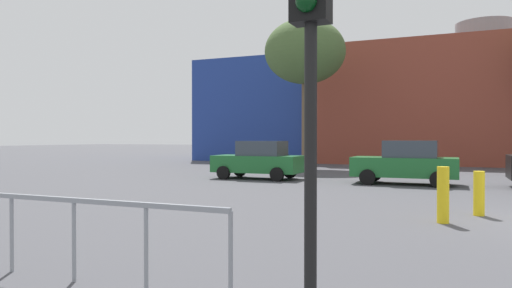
{
  "coord_description": "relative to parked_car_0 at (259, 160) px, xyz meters",
  "views": [
    {
      "loc": [
        -2.63,
        -11.03,
        1.76
      ],
      "look_at": [
        -10.43,
        7.39,
        1.52
      ],
      "focal_mm": 32.58,
      "sensor_mm": 36.0,
      "label": 1
    }
  ],
  "objects": [
    {
      "name": "traffic_light_near_left",
      "position": [
        6.51,
        -14.36,
        1.94
      ],
      "size": [
        0.37,
        0.37,
        3.74
      ],
      "rotation": [
        0.0,
        0.0,
        -1.6
      ],
      "color": "black",
      "rests_on": "ground_plane"
    },
    {
      "name": "bollard_yellow_2",
      "position": [
        8.31,
        -6.89,
        -0.31
      ],
      "size": [
        0.24,
        0.24,
        1.01
      ],
      "primitive_type": "cylinder",
      "color": "yellow",
      "rests_on": "ground_plane"
    },
    {
      "name": "building_backdrop",
      "position": [
        9.88,
        19.54,
        3.28
      ],
      "size": [
        42.34,
        13.82,
        10.27
      ],
      "color": "brown",
      "rests_on": "ground_plane"
    },
    {
      "name": "bare_tree_2",
      "position": [
        -0.33,
        7.93,
        6.05
      ],
      "size": [
        4.79,
        4.79,
        8.82
      ],
      "color": "brown",
      "rests_on": "ground_plane"
    },
    {
      "name": "bollard_yellow_1",
      "position": [
        7.57,
        -8.21,
        -0.23
      ],
      "size": [
        0.24,
        0.24,
        1.17
      ],
      "primitive_type": "cylinder",
      "color": "yellow",
      "rests_on": "ground_plane"
    },
    {
      "name": "parked_car_0",
      "position": [
        0.0,
        0.0,
        0.0
      ],
      "size": [
        3.8,
        1.87,
        1.65
      ],
      "rotation": [
        0.0,
        0.0,
        3.14
      ],
      "color": "#1E662D",
      "rests_on": "ground_plane"
    },
    {
      "name": "pedestrian_railing",
      "position": [
        2.4,
        -14.21,
        -0.03
      ],
      "size": [
        6.46,
        0.06,
        1.03
      ],
      "color": "gray",
      "rests_on": "ground_plane"
    },
    {
      "name": "parked_car_1",
      "position": [
        6.1,
        -0.0,
        0.02
      ],
      "size": [
        3.87,
        1.9,
        1.68
      ],
      "rotation": [
        0.0,
        0.0,
        3.14
      ],
      "color": "#1E662D",
      "rests_on": "ground_plane"
    }
  ]
}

